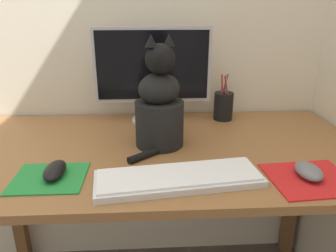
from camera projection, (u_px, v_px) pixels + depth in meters
name	position (u px, v px, depth m)	size (l,w,h in m)	color
desk	(159.00, 173.00, 1.11)	(1.36, 0.70, 0.73)	brown
monitor	(153.00, 72.00, 1.24)	(0.44, 0.17, 0.37)	#B2B2B7
keyboard	(179.00, 178.00, 0.86)	(0.45, 0.20, 0.02)	silver
mousepad_left	(49.00, 178.00, 0.88)	(0.19, 0.17, 0.00)	#238438
mousepad_right	(310.00, 179.00, 0.88)	(0.23, 0.21, 0.00)	red
computer_mouse_left	(55.00, 170.00, 0.89)	(0.06, 0.11, 0.03)	black
computer_mouse_right	(309.00, 171.00, 0.88)	(0.07, 0.10, 0.03)	slate
cat	(159.00, 106.00, 1.05)	(0.20, 0.25, 0.36)	black
pen_cup	(223.00, 106.00, 1.32)	(0.08, 0.08, 0.18)	black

